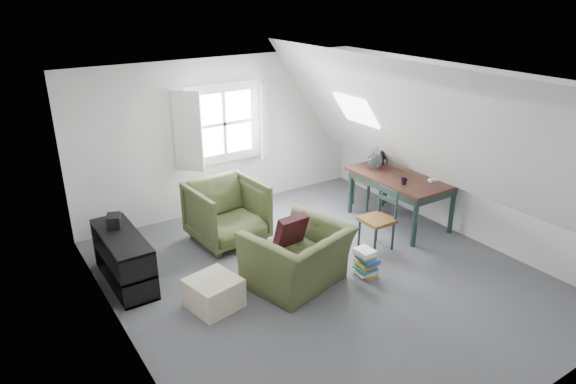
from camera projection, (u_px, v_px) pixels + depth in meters
floor at (323, 276)px, 6.68m from camera, size 5.50×5.50×0.00m
ceiling at (329, 84)px, 5.73m from camera, size 5.50×5.50×0.00m
wall_back at (223, 135)px, 8.33m from camera, size 5.00×0.00×5.00m
wall_front at (536, 294)px, 4.08m from camera, size 5.00×0.00×5.00m
wall_left at (119, 240)px, 4.93m from camera, size 0.00×5.50×5.50m
wall_right at (462, 153)px, 7.48m from camera, size 0.00×5.50×5.50m
slope_left at (206, 170)px, 5.22m from camera, size 3.19×5.50×4.48m
slope_right at (420, 127)px, 6.80m from camera, size 3.19×5.50×4.48m
dormer_window at (225, 124)px, 8.20m from camera, size 1.71×0.35×1.30m
skylight at (356, 110)px, 7.81m from camera, size 0.35×0.75×0.47m
armchair_near at (297, 283)px, 6.53m from camera, size 1.39×1.28×0.76m
armchair_far at (228, 240)px, 7.62m from camera, size 1.03×1.06×0.91m
throw_pillow at (291, 230)px, 6.39m from camera, size 0.42×0.26×0.42m
ottoman at (214, 293)px, 6.00m from camera, size 0.64×0.64×0.36m
dining_table at (401, 182)px, 7.94m from camera, size 0.96×1.59×0.80m
demijohn at (375, 160)px, 8.12m from camera, size 0.24×0.24×0.34m
vase_twigs at (382, 157)px, 8.33m from camera, size 0.07×0.08×0.58m
cup at (404, 184)px, 7.54m from camera, size 0.11×0.11×0.09m
paper_box at (433, 180)px, 7.65m from camera, size 0.13×0.10×0.04m
dining_chair_far at (371, 179)px, 8.61m from camera, size 0.45×0.45×0.95m
dining_chair_near at (379, 218)px, 7.25m from camera, size 0.41×0.41×0.88m
media_shelf at (125, 262)px, 6.43m from camera, size 0.43×1.30×0.67m
electronics_box at (114, 221)px, 6.49m from camera, size 0.23×0.27×0.18m
magazine_stack at (366, 263)px, 6.65m from camera, size 0.27×0.33×0.37m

